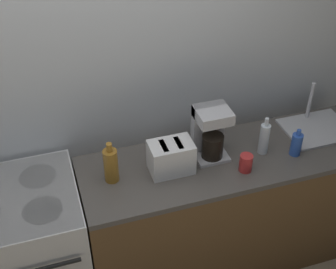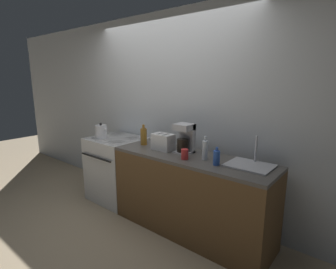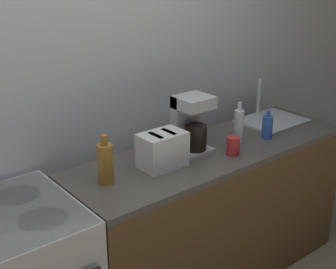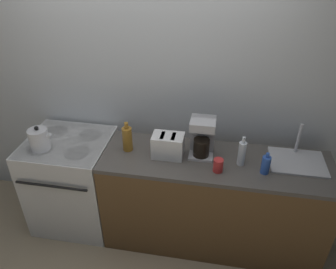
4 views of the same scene
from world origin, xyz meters
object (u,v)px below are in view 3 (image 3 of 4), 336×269
at_px(bottle_blue, 267,127).
at_px(toaster, 162,150).
at_px(cup_red, 233,146).
at_px(coffee_maker, 191,123).
at_px(bottle_clear, 239,125).
at_px(bottle_amber, 105,163).

bearing_deg(bottle_blue, toaster, 173.20).
bearing_deg(cup_red, coffee_maker, 125.63).
xyz_separation_m(toaster, bottle_blue, (0.77, -0.09, -0.02)).
bearing_deg(coffee_maker, bottle_clear, -14.74).
height_order(toaster, bottle_amber, bottle_amber).
distance_m(coffee_maker, bottle_blue, 0.53).
height_order(bottle_blue, cup_red, bottle_blue).
bearing_deg(cup_red, bottle_clear, 34.79).
bearing_deg(bottle_clear, cup_red, -145.21).
height_order(bottle_amber, bottle_clear, bottle_amber).
bearing_deg(toaster, bottle_amber, 176.03).
distance_m(bottle_clear, cup_red, 0.22).
height_order(coffee_maker, bottle_blue, coffee_maker).
xyz_separation_m(bottle_amber, bottle_blue, (1.12, -0.12, -0.03)).
height_order(bottle_clear, cup_red, bottle_clear).
relative_size(bottle_amber, cup_red, 2.41).
bearing_deg(bottle_blue, bottle_clear, 156.88).
relative_size(bottle_amber, bottle_clear, 1.03).
xyz_separation_m(bottle_amber, bottle_clear, (0.94, -0.04, -0.00)).
distance_m(toaster, bottle_amber, 0.35).
relative_size(coffee_maker, bottle_amber, 1.29).
distance_m(bottle_blue, cup_red, 0.36).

